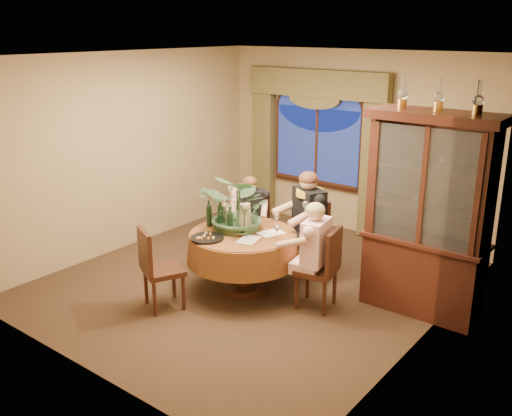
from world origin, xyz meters
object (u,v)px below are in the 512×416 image
Objects in this scene: olive_bowl at (240,233)px; wine_bottle_1 at (220,214)px; chair_right at (316,268)px; centerpiece_plant at (240,181)px; dining_table at (243,261)px; stoneware_vase at (245,216)px; wine_bottle_0 at (225,212)px; wine_bottle_4 at (209,213)px; oil_lamp_center at (439,95)px; wine_bottle_3 at (229,215)px; person_scarf at (309,225)px; chair_back at (253,229)px; person_pink at (315,256)px; chair_back_right at (306,237)px; china_cabinet at (428,216)px; oil_lamp_right at (479,97)px; chair_front_left at (163,268)px; wine_bottle_2 at (230,220)px; person_back at (250,219)px.

olive_bowl is 0.50× the size of wine_bottle_1.
chair_right is 0.92× the size of centerpiece_plant.
stoneware_vase is (-0.08, 0.15, 0.53)m from dining_table.
wine_bottle_0 is 0.19m from wine_bottle_4.
stoneware_vase is 0.46m from centerpiece_plant.
oil_lamp_center reaches higher than wine_bottle_3.
wine_bottle_4 is (-2.41, -0.90, -1.53)m from oil_lamp_center.
oil_lamp_center is 2.99m from wine_bottle_4.
wine_bottle_1 is (-0.23, -0.10, -0.44)m from centerpiece_plant.
person_scarf is 4.53× the size of stoneware_vase.
person_pink reaches higher than chair_back.
centerpiece_plant is 0.51m from wine_bottle_0.
wine_bottle_0 is at bearing 102.79° from wine_bottle_1.
person_pink is 3.84× the size of wine_bottle_4.
person_pink reaches higher than chair_back_right.
china_cabinet reaches higher than centerpiece_plant.
wine_bottle_4 is at bearing -162.26° from oil_lamp_right.
oil_lamp_center is 2.56m from chair_back_right.
china_cabinet is 1.31m from person_pink.
centerpiece_plant is at bearing 97.35° from chair_front_left.
wine_bottle_4 is at bearing -159.57° from china_cabinet.
wine_bottle_4 is at bearing 89.40° from person_pink.
wine_bottle_2 is at bearing -43.79° from wine_bottle_3.
dining_table is at bearing 90.00° from person_pink.
chair_back_right is 1.02m from person_pink.
chair_front_left is at bearing -108.49° from stoneware_vase.
wine_bottle_0 reaches higher than chair_right.
oil_lamp_right is 3.32m from wine_bottle_4.
chair_back is 0.81m from wine_bottle_0.
person_scarf is (0.94, 0.01, 0.10)m from person_back.
person_pink is 7.75× the size of olive_bowl.
wine_bottle_1 is (-2.27, -0.85, -0.22)m from china_cabinet.
chair_right is at bearing 7.05° from wine_bottle_3.
wine_bottle_4 is at bearing 176.10° from wine_bottle_2.
centerpiece_plant is at bearing 128.53° from olive_bowl.
stoneware_vase is 0.20m from wine_bottle_3.
wine_bottle_3 reaches higher than chair_back.
wine_bottle_4 is (-2.81, -0.90, -1.53)m from oil_lamp_right.
chair_back_right is 0.29m from person_scarf.
chair_right is at bearing 9.58° from wine_bottle_4.
olive_bowl is at bearing 93.53° from person_scarf.
oil_lamp_right is 1.03× the size of wine_bottle_4.
wine_bottle_2 is at bearing -18.74° from wine_bottle_1.
stoneware_vase is (-0.38, -0.79, 0.43)m from chair_back_right.
wine_bottle_3 is at bearing 74.95° from chair_back.
person_scarf is at bearing 53.06° from stoneware_vase.
wine_bottle_1 is 0.10m from wine_bottle_3.
person_back is at bearing 120.49° from centerpiece_plant.
china_cabinet is 6.90× the size of wine_bottle_3.
chair_front_left is at bearing -96.06° from wine_bottle_1.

